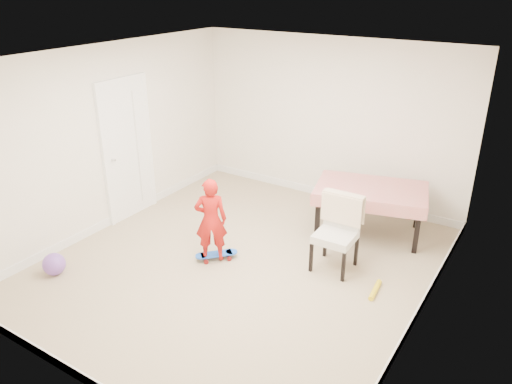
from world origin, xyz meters
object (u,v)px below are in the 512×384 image
Objects in this scene: dining_table at (369,210)px; skateboard at (217,256)px; dining_chair at (335,234)px; balloon at (54,264)px; child at (211,222)px.

skateboard is at bearing -143.13° from dining_table.
skateboard is at bearing -156.88° from dining_chair.
balloon is at bearing 175.19° from skateboard.
dining_chair is (-0.02, -1.14, 0.13)m from dining_table.
dining_chair is at bearing -23.06° from skateboard.
child reaches higher than balloon.
child is 2.00m from balloon.
child reaches higher than dining_table.
balloon is at bearing -147.40° from dining_table.
dining_table is 1.36× the size of child.
child is at bearing -160.22° from skateboard.
balloon reaches higher than skateboard.
dining_chair is at bearing 170.47° from child.
child is 3.98× the size of balloon.
dining_table reaches higher than balloon.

